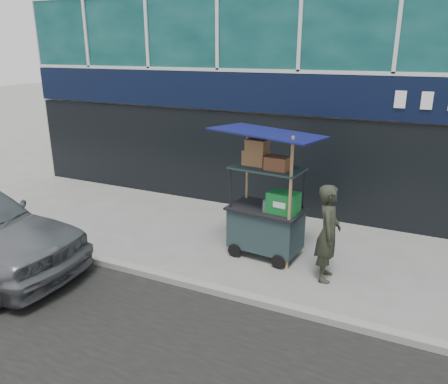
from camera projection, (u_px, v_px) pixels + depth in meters
The scene contains 4 objects.
ground at pixel (223, 288), 7.45m from camera, with size 80.00×80.00×0.00m, color slate.
curb at pixel (218, 291), 7.26m from camera, with size 80.00×0.18×0.12m, color gray.
vendor_cart at pixel (267, 213), 8.38m from camera, with size 2.00×1.50×2.54m.
vendor_man at pixel (328, 233), 7.51m from camera, with size 0.63×0.42×1.74m, color #262A1F.
Camera 1 is at (2.84, -5.91, 3.89)m, focal length 35.00 mm.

